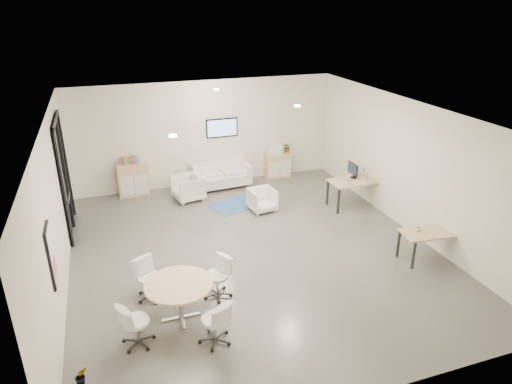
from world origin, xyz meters
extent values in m
cube|color=#57554F|center=(0.00, 0.00, -0.40)|extent=(8.00, 9.00, 0.80)
cube|color=white|center=(0.00, 0.00, 3.60)|extent=(8.00, 9.00, 0.80)
cube|color=beige|center=(0.00, 4.90, 1.60)|extent=(8.00, 0.80, 3.20)
cube|color=beige|center=(0.00, -4.90, 1.60)|extent=(8.00, 0.80, 3.20)
cube|color=beige|center=(-4.40, 0.00, 1.60)|extent=(0.80, 9.00, 3.20)
cube|color=beige|center=(4.40, 0.00, 1.60)|extent=(0.80, 9.00, 3.20)
cube|color=black|center=(-3.96, 2.50, 1.43)|extent=(0.02, 1.90, 2.85)
cube|color=black|center=(-3.94, 2.50, 2.81)|extent=(0.06, 1.90, 0.08)
cube|color=black|center=(-3.94, 1.59, 1.43)|extent=(0.06, 0.08, 2.85)
cube|color=black|center=(-3.94, 3.41, 1.43)|extent=(0.06, 0.08, 2.85)
cube|color=black|center=(-3.94, 2.65, 1.43)|extent=(0.06, 0.07, 2.85)
cube|color=#B2B2B7|center=(-3.90, 2.05, 1.05)|extent=(0.04, 0.60, 0.05)
cube|color=black|center=(-3.98, -1.60, 1.55)|extent=(0.04, 0.54, 1.04)
cube|color=white|center=(-3.95, -1.60, 1.55)|extent=(0.01, 0.46, 0.96)
cube|color=#E84B68|center=(-3.95, -1.60, 1.35)|extent=(0.01, 0.32, 0.30)
cube|color=black|center=(0.50, 4.46, 1.75)|extent=(0.98, 0.05, 0.58)
cube|color=#86B8E8|center=(0.50, 4.44, 1.75)|extent=(0.90, 0.01, 0.50)
cylinder|color=#FFEAC6|center=(-1.80, -1.00, 3.18)|extent=(0.14, 0.14, 0.03)
cylinder|color=#FFEAC6|center=(1.20, 0.50, 3.18)|extent=(0.14, 0.14, 0.03)
cylinder|color=#FFEAC6|center=(0.00, 3.00, 3.18)|extent=(0.14, 0.14, 0.03)
cube|color=#D9B483|center=(-2.28, 4.25, 0.49)|extent=(0.87, 0.44, 0.98)
cube|color=silver|center=(-2.48, 4.02, 0.39)|extent=(0.37, 0.02, 0.59)
cube|color=silver|center=(-2.08, 4.02, 0.39)|extent=(0.37, 0.02, 0.59)
cube|color=#D9B483|center=(2.28, 4.28, 0.41)|extent=(0.82, 0.38, 0.82)
cube|color=silver|center=(2.09, 4.08, 0.33)|extent=(0.34, 0.02, 0.49)
cube|color=silver|center=(2.47, 4.08, 0.33)|extent=(0.34, 0.02, 0.49)
cube|color=red|center=(-2.56, 4.25, 1.09)|extent=(0.04, 0.14, 0.22)
cube|color=#337FCC|center=(-2.49, 4.25, 1.09)|extent=(0.04, 0.14, 0.22)
cube|color=gold|center=(-2.42, 4.25, 1.09)|extent=(0.04, 0.14, 0.22)
cube|color=#4CB24C|center=(-2.36, 4.25, 1.09)|extent=(0.04, 0.14, 0.22)
cube|color=#CC6619|center=(-2.29, 4.25, 1.09)|extent=(0.04, 0.14, 0.22)
cube|color=purple|center=(-2.23, 4.25, 1.09)|extent=(0.04, 0.14, 0.22)
cube|color=#E54C7F|center=(-2.16, 4.25, 1.09)|extent=(0.04, 0.14, 0.22)
cube|color=teal|center=(-2.10, 4.25, 1.09)|extent=(0.04, 0.14, 0.22)
cube|color=white|center=(2.15, 4.28, 0.95)|extent=(0.48, 0.41, 0.26)
cube|color=white|center=(2.15, 4.28, 1.11)|extent=(0.36, 0.30, 0.06)
cube|color=white|center=(0.32, 4.02, 0.27)|extent=(1.76, 0.98, 0.32)
cube|color=white|center=(0.32, 4.35, 0.58)|extent=(1.71, 0.32, 0.32)
cube|color=white|center=(-0.46, 4.02, 0.42)|extent=(0.21, 0.86, 0.64)
cube|color=white|center=(1.09, 4.02, 0.42)|extent=(0.21, 0.86, 0.64)
cube|color=#2B5284|center=(0.35, 2.58, 0.01)|extent=(1.60, 1.31, 0.01)
imported|color=white|center=(-0.84, 3.40, 0.41)|extent=(0.88, 0.91, 0.81)
imported|color=white|center=(0.94, 2.01, 0.35)|extent=(0.74, 0.70, 0.69)
cube|color=#D9B483|center=(3.49, 1.46, 0.76)|extent=(1.53, 0.82, 0.04)
cube|color=black|center=(2.80, 1.14, 0.37)|extent=(0.05, 0.05, 0.74)
cube|color=black|center=(4.18, 1.14, 0.37)|extent=(0.05, 0.05, 0.74)
cube|color=black|center=(2.80, 1.78, 0.37)|extent=(0.05, 0.05, 0.74)
cube|color=black|center=(4.18, 1.78, 0.37)|extent=(0.05, 0.05, 0.74)
cube|color=#D9B483|center=(3.58, -1.55, 0.64)|extent=(1.32, 0.76, 0.04)
cube|color=black|center=(2.99, -1.82, 0.31)|extent=(0.05, 0.05, 0.62)
cube|color=black|center=(4.16, -1.82, 0.31)|extent=(0.05, 0.05, 0.62)
cube|color=black|center=(2.99, -1.28, 0.31)|extent=(0.05, 0.05, 0.62)
cube|color=black|center=(4.16, -1.28, 0.31)|extent=(0.05, 0.05, 0.62)
cylinder|color=black|center=(3.49, 1.61, 0.79)|extent=(0.20, 0.20, 0.02)
cube|color=black|center=(3.49, 1.61, 0.91)|extent=(0.04, 0.03, 0.24)
cube|color=black|center=(3.44, 1.61, 1.06)|extent=(0.03, 0.50, 0.32)
cylinder|color=#D9B483|center=(-2.01, -1.85, 0.72)|extent=(1.21, 1.21, 0.04)
cylinder|color=#B2B2B7|center=(-2.01, -1.85, 0.35)|extent=(0.10, 0.10, 0.70)
cube|color=#B2B2B7|center=(-2.01, -1.85, 0.01)|extent=(0.71, 0.06, 0.03)
cube|color=#B2B2B7|center=(-2.01, -1.85, 0.01)|extent=(0.06, 0.71, 0.03)
imported|color=#3F7F3F|center=(2.61, 4.29, 0.94)|extent=(0.32, 0.35, 0.24)
imported|color=#3F7F3F|center=(-3.70, -2.93, 0.08)|extent=(0.20, 0.35, 0.15)
imported|color=white|center=(3.34, -1.43, 0.71)|extent=(0.11, 0.09, 0.11)
camera|label=1|loc=(-2.92, -8.68, 5.34)|focal=32.00mm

